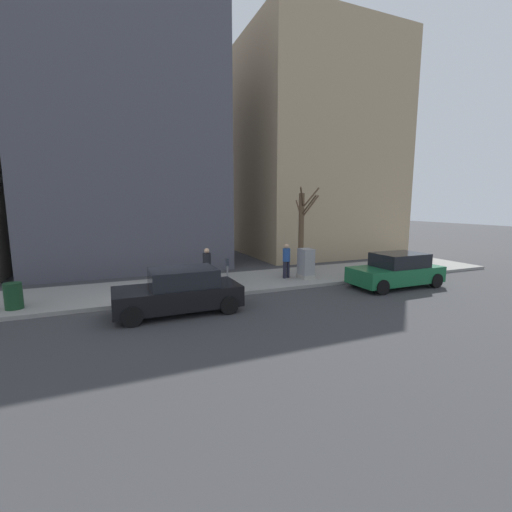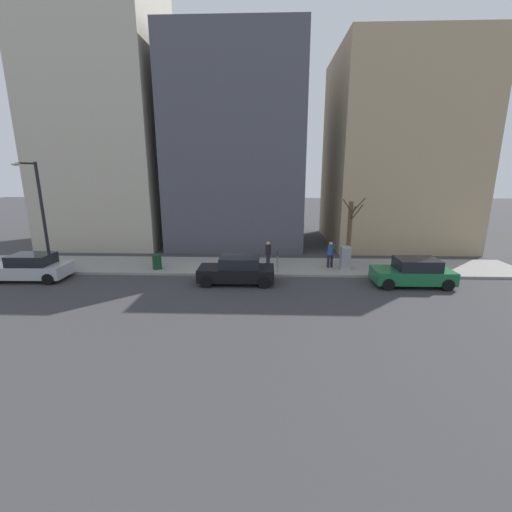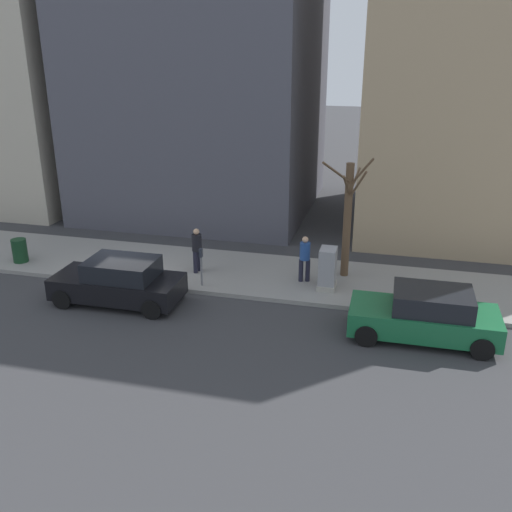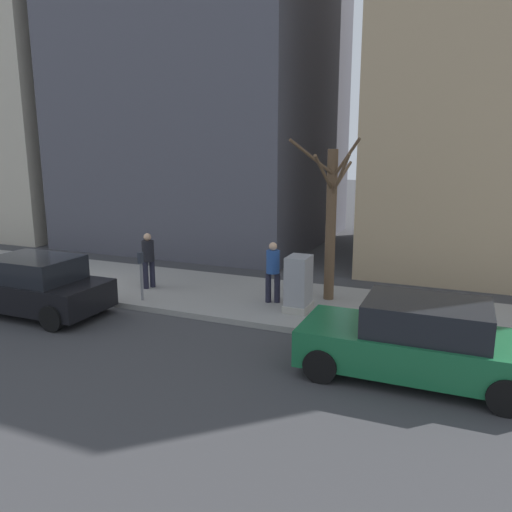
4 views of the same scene
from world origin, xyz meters
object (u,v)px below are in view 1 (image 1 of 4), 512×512
utility_box (306,264)px  office_tower_left (309,152)px  bare_tree (302,230)px  pedestrian_near_meter (286,259)px  office_block_center (124,134)px  parked_car_black (179,291)px  parking_meter (227,271)px  trash_bin (13,296)px  pedestrian_midblock (207,265)px  parked_car_green (396,271)px

utility_box → office_tower_left: 13.02m
bare_tree → pedestrian_near_meter: bearing=123.4°
utility_box → pedestrian_near_meter: bearing=65.6°
pedestrian_near_meter → office_block_center: bearing=-71.8°
office_tower_left → office_block_center: size_ratio=0.96×
parked_car_black → office_block_center: 14.04m
parking_meter → trash_bin: bearing=86.6°
trash_bin → office_block_center: office_block_center is taller
pedestrian_midblock → bare_tree: bearing=119.7°
parked_car_green → utility_box: 4.07m
bare_tree → parked_car_black: bearing=118.3°
parked_car_black → bare_tree: bearing=-62.1°
parked_car_black → bare_tree: (3.76, -6.97, 1.66)m
utility_box → pedestrian_midblock: pedestrian_midblock is taller
utility_box → parked_car_black: bearing=111.0°
bare_tree → parked_car_green: bearing=-144.7°
parked_car_green → parked_car_black: (0.05, 9.67, 0.00)m
bare_tree → office_block_center: office_block_center is taller
parked_car_green → pedestrian_midblock: bearing=70.0°
pedestrian_near_meter → parked_car_black: bearing=9.2°
pedestrian_near_meter → bare_tree: bearing=-164.5°
parking_meter → bare_tree: 5.35m
bare_tree → trash_bin: size_ratio=4.87×
utility_box → parking_meter: bearing=101.3°
pedestrian_midblock → office_tower_left: (9.18, -10.55, 6.59)m
bare_tree → utility_box: bearing=159.6°
pedestrian_near_meter → trash_bin: bearing=-13.7°
parked_car_green → pedestrian_near_meter: bearing=53.4°
office_tower_left → parked_car_green: bearing=167.8°
parked_car_black → trash_bin: bearing=67.7°
parked_car_green → office_block_center: (12.04, 10.63, 7.24)m
parked_car_green → parked_car_black: bearing=89.3°
parked_car_green → parking_meter: parked_car_green is taller
pedestrian_midblock → office_tower_left: bearing=150.3°
parking_meter → pedestrian_midblock: pedestrian_midblock is taller
utility_box → pedestrian_midblock: 4.81m
parking_meter → trash_bin: size_ratio=1.50×
parked_car_black → pedestrian_midblock: (2.79, -1.71, 0.35)m
parking_meter → utility_box: (0.85, -4.24, -0.13)m
utility_box → office_tower_left: office_tower_left is taller
parking_meter → pedestrian_midblock: bearing=26.1°
parked_car_black → pedestrian_midblock: 3.29m
utility_box → office_tower_left: bearing=-31.3°
pedestrian_near_meter → pedestrian_midblock: size_ratio=1.00×
parked_car_green → bare_tree: bearing=34.9°
parked_car_green → bare_tree: size_ratio=0.96×
parked_car_green → pedestrian_near_meter: (2.94, 4.02, 0.35)m
parking_meter → trash_bin: (0.45, 7.50, -0.38)m
parking_meter → utility_box: bearing=-78.7°
office_tower_left → trash_bin: bearing=119.4°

